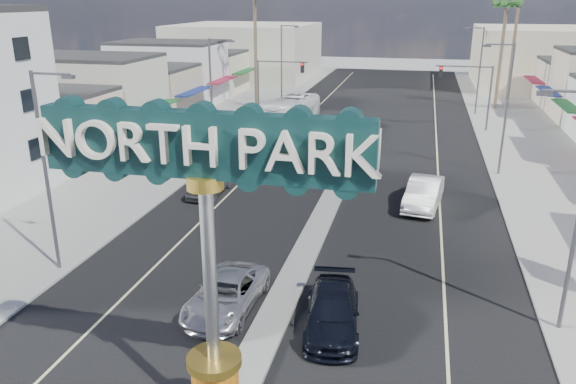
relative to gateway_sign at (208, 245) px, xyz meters
The scene contains 24 objects.
ground 28.64m from the gateway_sign, 90.00° to the left, with size 160.00×160.00×0.00m, color gray.
road 28.64m from the gateway_sign, 90.00° to the left, with size 20.00×120.00×0.01m, color black.
median_island 13.37m from the gateway_sign, 90.00° to the left, with size 1.30×30.00×0.16m, color gray.
sidewalk_left 31.87m from the gateway_sign, 116.55° to the left, with size 8.00×120.00×0.12m, color gray.
sidewalk_right 31.87m from the gateway_sign, 63.45° to the left, with size 8.00×120.00×0.12m, color gray.
storefront_row_left 47.62m from the gateway_sign, 120.33° to the left, with size 12.00×42.00×6.00m, color beige.
backdrop_far_left 76.29m from the gateway_sign, 106.77° to the left, with size 20.00×20.00×8.00m, color #B7B29E.
backdrop_far_right 76.29m from the gateway_sign, 73.23° to the left, with size 20.00×20.00×8.00m, color beige.
gateway_sign is the anchor object (origin of this frame).
traffic_signal_left 43.04m from the gateway_sign, 102.33° to the left, with size 5.09×0.45×6.00m.
traffic_signal_right 43.04m from the gateway_sign, 77.67° to the left, with size 5.09×0.45×6.00m.
streetlight_l_near 13.19m from the gateway_sign, 142.45° to the left, with size 2.03×0.22×9.00m.
streetlight_l_mid 29.91m from the gateway_sign, 110.42° to the left, with size 2.03×0.22×9.00m.
streetlight_l_far 51.10m from the gateway_sign, 101.78° to the left, with size 2.03×0.22×9.00m.
streetlight_r_near 13.19m from the gateway_sign, 37.55° to the left, with size 2.03×0.22×9.00m.
streetlight_r_mid 29.91m from the gateway_sign, 69.58° to the left, with size 2.03×0.22×9.00m.
streetlight_r_far 51.10m from the gateway_sign, 78.22° to the left, with size 2.03×0.22×9.00m.
palm_left_far 50.06m from the gateway_sign, 105.15° to the left, with size 2.60×2.60×13.10m.
palm_right_mid 55.76m from the gateway_sign, 76.47° to the left, with size 2.60×2.60×12.10m.
suv_left 8.58m from the gateway_sign, 107.11° to the left, with size 2.32×5.04×1.40m, color #B1B1B6.
suv_right 8.39m from the gateway_sign, 69.46° to the left, with size 1.98×4.86×1.41m, color black.
car_parked_left 21.70m from the gateway_sign, 111.46° to the left, with size 1.85×4.59×1.56m, color slate.
car_parked_right 21.64m from the gateway_sign, 74.85° to the left, with size 1.81×5.20×1.71m, color white.
city_bus 36.51m from the gateway_sign, 100.75° to the left, with size 2.81×12.01×3.35m, color white.
Camera 1 is at (4.94, -10.07, 11.80)m, focal length 35.00 mm.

